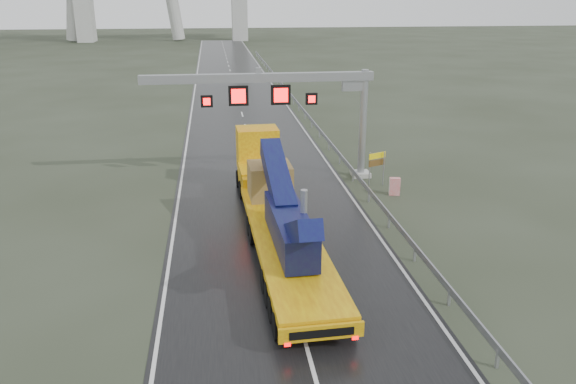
{
  "coord_description": "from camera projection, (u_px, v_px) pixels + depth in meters",
  "views": [
    {
      "loc": [
        -2.87,
        -17.65,
        11.76
      ],
      "look_at": [
        0.33,
        6.4,
        3.2
      ],
      "focal_mm": 35.0,
      "sensor_mm": 36.0,
      "label": 1
    }
  ],
  "objects": [
    {
      "name": "sign_gantry",
      "position": [
        292.0,
        96.0,
        35.98
      ],
      "size": [
        14.9,
        1.2,
        7.42
      ],
      "color": "#B8B8B3",
      "rests_on": "ground"
    },
    {
      "name": "striped_barrier",
      "position": [
        395.0,
        186.0,
        34.67
      ],
      "size": [
        0.7,
        0.47,
        1.1
      ],
      "primitive_type": "cube",
      "rotation": [
        0.0,
        0.0,
        -0.19
      ],
      "color": "red",
      "rests_on": "ground"
    },
    {
      "name": "guardrail",
      "position": [
        318.0,
        128.0,
        49.34
      ],
      "size": [
        0.2,
        140.0,
        1.4
      ],
      "primitive_type": null,
      "color": "gray",
      "rests_on": "ground"
    },
    {
      "name": "exit_sign_pair",
      "position": [
        377.0,
        162.0,
        36.07
      ],
      "size": [
        1.22,
        0.57,
        2.24
      ],
      "rotation": [
        0.0,
        0.0,
        0.41
      ],
      "color": "#989AA0",
      "rests_on": "ground"
    },
    {
      "name": "heavy_haul_truck",
      "position": [
        273.0,
        195.0,
        29.48
      ],
      "size": [
        3.55,
        19.75,
        4.62
      ],
      "rotation": [
        0.0,
        0.0,
        0.04
      ],
      "color": "yellow",
      "rests_on": "ground"
    },
    {
      "name": "road",
      "position": [
        242.0,
        114.0,
        58.15
      ],
      "size": [
        11.0,
        200.0,
        0.02
      ],
      "primitive_type": "cube",
      "color": "black",
      "rests_on": "ground"
    },
    {
      "name": "ground",
      "position": [
        302.0,
        331.0,
        20.77
      ],
      "size": [
        400.0,
        400.0,
        0.0
      ],
      "primitive_type": "plane",
      "color": "#2C3223",
      "rests_on": "ground"
    }
  ]
}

